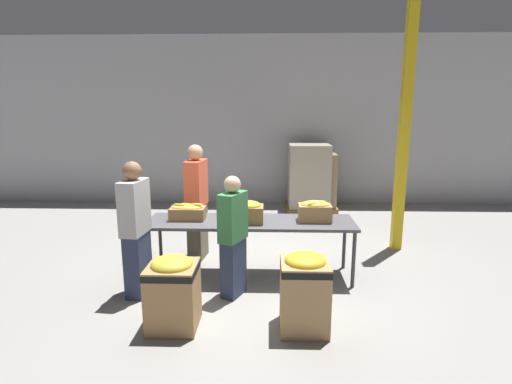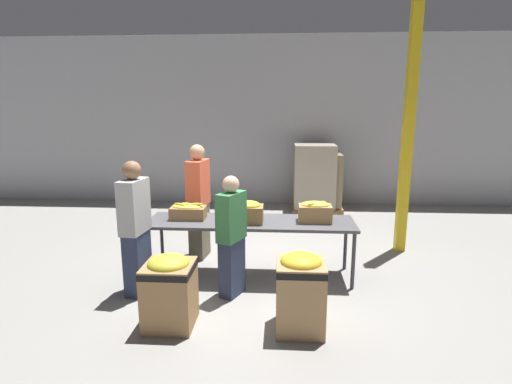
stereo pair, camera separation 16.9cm
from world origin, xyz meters
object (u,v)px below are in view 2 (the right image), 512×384
at_px(banana_box_2, 315,211).
at_px(volunteer_2, 199,202).
at_px(pallet_stack_0, 314,179).
at_px(volunteer_0, 135,229).
at_px(pallet_stack_1, 318,182).
at_px(sorting_table, 251,224).
at_px(donation_bin_0, 170,288).
at_px(banana_box_1, 248,211).
at_px(banana_box_0, 188,211).
at_px(volunteer_1, 232,237).
at_px(support_pillar, 408,129).
at_px(donation_bin_1, 300,290).

bearing_deg(banana_box_2, volunteer_2, 158.29).
height_order(volunteer_2, pallet_stack_0, volunteer_2).
height_order(volunteer_0, volunteer_2, volunteer_2).
bearing_deg(volunteer_2, banana_box_2, 76.00).
height_order(pallet_stack_0, pallet_stack_1, pallet_stack_0).
height_order(sorting_table, donation_bin_0, sorting_table).
relative_size(banana_box_1, volunteer_0, 0.23).
bearing_deg(banana_box_2, banana_box_1, -174.03).
distance_m(banana_box_0, volunteer_2, 0.66).
height_order(banana_box_1, volunteer_0, volunteer_0).
bearing_deg(banana_box_0, pallet_stack_1, 60.47).
bearing_deg(volunteer_2, volunteer_1, 35.34).
bearing_deg(banana_box_0, support_pillar, 19.58).
height_order(donation_bin_0, support_pillar, support_pillar).
height_order(banana_box_1, volunteer_2, volunteer_2).
bearing_deg(banana_box_1, sorting_table, 75.74).
xyz_separation_m(banana_box_1, volunteer_1, (-0.17, -0.50, -0.20)).
bearing_deg(donation_bin_0, pallet_stack_1, 68.54).
relative_size(banana_box_1, support_pillar, 0.10).
bearing_deg(banana_box_1, donation_bin_1, -62.88).
distance_m(banana_box_1, pallet_stack_1, 4.13).
distance_m(banana_box_1, banana_box_2, 0.90).
relative_size(donation_bin_0, donation_bin_1, 0.94).
xyz_separation_m(banana_box_1, donation_bin_1, (0.65, -1.27, -0.50)).
relative_size(banana_box_1, banana_box_2, 0.89).
height_order(sorting_table, pallet_stack_0, pallet_stack_0).
xyz_separation_m(banana_box_0, donation_bin_1, (1.50, -1.40, -0.46)).
distance_m(banana_box_1, volunteer_1, 0.57).
bearing_deg(sorting_table, pallet_stack_1, 71.65).
bearing_deg(pallet_stack_0, donation_bin_1, -95.96).
distance_m(donation_bin_0, support_pillar, 4.36).
bearing_deg(banana_box_2, donation_bin_0, -140.35).
bearing_deg(volunteer_2, support_pillar, 106.52).
xyz_separation_m(volunteer_1, donation_bin_0, (-0.58, -0.77, -0.33)).
relative_size(banana_box_2, volunteer_1, 0.29).
xyz_separation_m(volunteer_2, pallet_stack_0, (2.02, 2.98, -0.13)).
bearing_deg(volunteer_2, banana_box_0, 6.85).
bearing_deg(donation_bin_1, volunteer_2, 125.99).
xyz_separation_m(sorting_table, banana_box_1, (-0.02, -0.09, 0.20)).
bearing_deg(sorting_table, volunteer_2, 140.95).
xyz_separation_m(banana_box_2, donation_bin_1, (-0.25, -1.36, -0.50)).
relative_size(sorting_table, banana_box_2, 6.45).
xyz_separation_m(banana_box_0, support_pillar, (3.27, 1.16, 1.08)).
bearing_deg(volunteer_2, donation_bin_1, 43.70).
bearing_deg(pallet_stack_0, banana_box_0, -119.17).
distance_m(banana_box_2, volunteer_1, 1.24).
bearing_deg(volunteer_1, banana_box_2, -36.08).
relative_size(sorting_table, banana_box_0, 5.92).
bearing_deg(banana_box_2, volunteer_1, -150.78).
relative_size(sorting_table, volunteer_2, 1.59).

